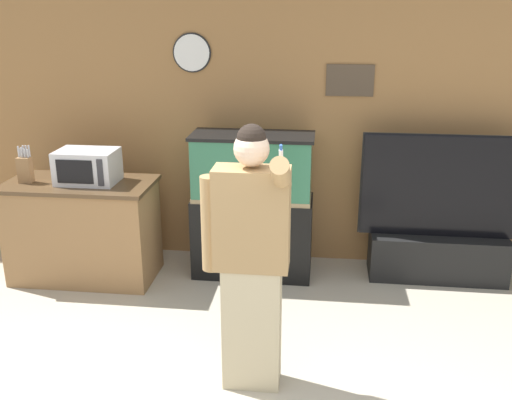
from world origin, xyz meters
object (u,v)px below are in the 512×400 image
counter_island (84,230)px  person_standing (250,258)px  microwave (88,166)px  tv_on_stand (439,238)px  aquarium_on_stand (253,206)px  knife_block (25,169)px

counter_island → person_standing: 2.25m
microwave → person_standing: person_standing is taller
counter_island → tv_on_stand: size_ratio=0.89×
person_standing → microwave: bearing=139.0°
tv_on_stand → person_standing: bearing=-130.5°
microwave → person_standing: size_ratio=0.29×
microwave → aquarium_on_stand: (1.42, 0.25, -0.40)m
knife_block → person_standing: bearing=-31.8°
microwave → tv_on_stand: 3.21m
microwave → tv_on_stand: bearing=6.5°
counter_island → person_standing: (1.71, -1.40, 0.45)m
knife_block → tv_on_stand: size_ratio=0.22×
knife_block → aquarium_on_stand: size_ratio=0.25×
knife_block → tv_on_stand: bearing=6.5°
knife_block → counter_island: bearing=7.3°
tv_on_stand → aquarium_on_stand: bearing=-176.5°
microwave → person_standing: bearing=-41.0°
knife_block → person_standing: person_standing is taller
microwave → knife_block: knife_block is taller
aquarium_on_stand → person_standing: person_standing is taller
counter_island → tv_on_stand: (3.21, 0.36, -0.07)m
knife_block → tv_on_stand: 3.74m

